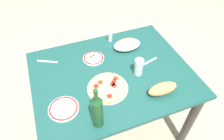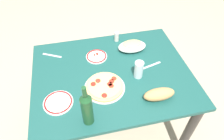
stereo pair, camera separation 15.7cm
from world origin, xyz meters
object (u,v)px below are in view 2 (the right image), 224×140
(water_glass, at_px, (139,70))
(spice_shaker, at_px, (117,37))
(pepperoni_pizza, at_px, (105,87))
(wine_bottle, at_px, (87,109))
(bread_loaf, at_px, (159,94))
(dining_table, at_px, (112,83))
(baked_pasta_dish, at_px, (132,46))
(side_plate_near, at_px, (97,56))
(side_plate_far, at_px, (58,102))

(water_glass, distance_m, spice_shaker, 0.47)
(pepperoni_pizza, xyz_separation_m, water_glass, (0.27, 0.06, 0.05))
(wine_bottle, relative_size, bread_loaf, 1.49)
(wine_bottle, bearing_deg, water_glass, 35.50)
(dining_table, bearing_deg, bread_loaf, -49.79)
(water_glass, relative_size, bread_loaf, 0.63)
(spice_shaker, bearing_deg, baked_pasta_dish, -57.22)
(wine_bottle, bearing_deg, side_plate_near, 75.58)
(side_plate_near, xyz_separation_m, bread_loaf, (0.34, -0.51, 0.03))
(pepperoni_pizza, bearing_deg, side_plate_far, -169.35)
(side_plate_far, distance_m, spice_shaker, 0.80)
(dining_table, bearing_deg, side_plate_near, 112.95)
(water_glass, relative_size, side_plate_near, 0.79)
(dining_table, relative_size, spice_shaker, 13.90)
(bread_loaf, distance_m, spice_shaker, 0.70)
(bread_loaf, bearing_deg, dining_table, 130.21)
(wine_bottle, bearing_deg, bread_loaf, 8.03)
(pepperoni_pizza, bearing_deg, wine_bottle, -121.99)
(water_glass, relative_size, spice_shaker, 1.59)
(wine_bottle, distance_m, bread_loaf, 0.51)
(pepperoni_pizza, bearing_deg, spice_shaker, 67.73)
(dining_table, xyz_separation_m, bread_loaf, (0.26, -0.31, 0.17))
(pepperoni_pizza, distance_m, side_plate_near, 0.34)
(dining_table, distance_m, side_plate_far, 0.48)
(wine_bottle, relative_size, side_plate_far, 1.62)
(wine_bottle, relative_size, side_plate_near, 1.87)
(pepperoni_pizza, height_order, side_plate_far, pepperoni_pizza)
(side_plate_far, relative_size, spice_shaker, 2.32)
(baked_pasta_dish, relative_size, side_plate_far, 1.19)
(pepperoni_pizza, relative_size, spice_shaker, 3.38)
(pepperoni_pizza, bearing_deg, side_plate_near, 90.21)
(bread_loaf, bearing_deg, side_plate_far, 170.89)
(side_plate_near, bearing_deg, water_glass, -45.90)
(water_glass, bearing_deg, side_plate_near, 134.10)
(pepperoni_pizza, distance_m, spice_shaker, 0.56)
(side_plate_near, bearing_deg, baked_pasta_dish, 5.43)
(wine_bottle, height_order, bread_loaf, wine_bottle)
(side_plate_near, xyz_separation_m, side_plate_far, (-0.33, -0.40, -0.00))
(side_plate_near, relative_size, spice_shaker, 2.01)
(water_glass, xyz_separation_m, spice_shaker, (-0.06, 0.46, -0.03))
(baked_pasta_dish, xyz_separation_m, wine_bottle, (-0.46, -0.61, 0.09))
(water_glass, bearing_deg, baked_pasta_dish, 82.06)
(baked_pasta_dish, height_order, wine_bottle, wine_bottle)
(side_plate_near, relative_size, side_plate_far, 0.87)
(baked_pasta_dish, height_order, water_glass, water_glass)
(wine_bottle, relative_size, water_glass, 2.36)
(water_glass, height_order, bread_loaf, water_glass)
(dining_table, height_order, water_glass, water_glass)
(wine_bottle, xyz_separation_m, side_plate_near, (0.15, 0.58, -0.13))
(baked_pasta_dish, xyz_separation_m, side_plate_near, (-0.31, -0.03, -0.03))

